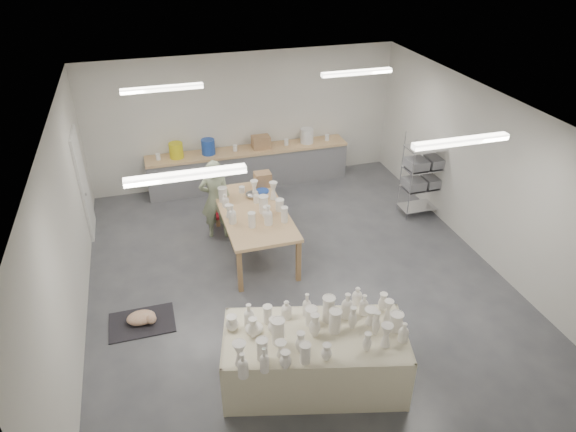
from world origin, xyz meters
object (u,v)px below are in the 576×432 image
object	(u,v)px
drying_table	(314,356)
red_stool	(215,216)
work_table	(255,208)
potter	(216,199)

from	to	relation	value
drying_table	red_stool	size ratio (longest dim) A/B	6.44
work_table	red_stool	xyz separation A→B (m)	(-0.62, 0.92, -0.58)
potter	red_stool	world-z (taller)	potter
red_stool	drying_table	bearing A→B (deg)	-81.63
work_table	red_stool	size ratio (longest dim) A/B	5.79
drying_table	red_stool	world-z (taller)	drying_table
work_table	red_stool	distance (m)	1.25
potter	drying_table	bearing A→B (deg)	109.71
drying_table	potter	world-z (taller)	potter
potter	red_stool	xyz separation A→B (m)	(0.00, 0.27, -0.52)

